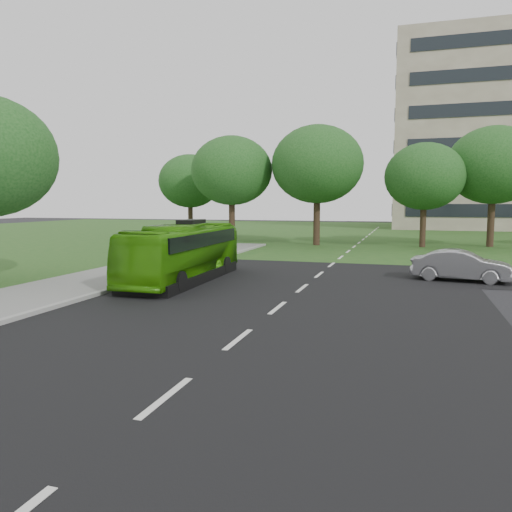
{
  "coord_description": "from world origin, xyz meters",
  "views": [
    {
      "loc": [
        4.11,
        -13.82,
        3.53
      ],
      "look_at": [
        -1.11,
        3.18,
        1.6
      ],
      "focal_mm": 35.0,
      "sensor_mm": 36.0,
      "label": 1
    }
  ],
  "objects_px": {
    "tree_park_f": "(190,181)",
    "sedan": "(461,266)",
    "tree_park_a": "(232,171)",
    "tree_park_b": "(317,164)",
    "tree_park_c": "(425,177)",
    "bus": "(184,253)",
    "tree_park_d": "(494,165)"
  },
  "relations": [
    {
      "from": "tree_park_f",
      "to": "sedan",
      "type": "bearing_deg",
      "value": -43.12
    },
    {
      "from": "tree_park_a",
      "to": "tree_park_b",
      "type": "distance_m",
      "value": 7.2
    },
    {
      "from": "tree_park_a",
      "to": "tree_park_c",
      "type": "relative_size",
      "value": 1.12
    },
    {
      "from": "tree_park_c",
      "to": "bus",
      "type": "height_order",
      "value": "tree_park_c"
    },
    {
      "from": "tree_park_b",
      "to": "bus",
      "type": "xyz_separation_m",
      "value": [
        -2.38,
        -20.18,
        -5.28
      ]
    },
    {
      "from": "bus",
      "to": "tree_park_a",
      "type": "bearing_deg",
      "value": 102.21
    },
    {
      "from": "tree_park_a",
      "to": "tree_park_b",
      "type": "height_order",
      "value": "tree_park_b"
    },
    {
      "from": "tree_park_a",
      "to": "sedan",
      "type": "relative_size",
      "value": 2.14
    },
    {
      "from": "bus",
      "to": "sedan",
      "type": "xyz_separation_m",
      "value": [
        11.9,
        3.62,
        -0.57
      ]
    },
    {
      "from": "tree_park_a",
      "to": "tree_park_b",
      "type": "bearing_deg",
      "value": 3.98
    },
    {
      "from": "tree_park_d",
      "to": "bus",
      "type": "bearing_deg",
      "value": -124.68
    },
    {
      "from": "tree_park_b",
      "to": "tree_park_c",
      "type": "relative_size",
      "value": 1.2
    },
    {
      "from": "tree_park_c",
      "to": "sedan",
      "type": "distance_m",
      "value": 17.96
    },
    {
      "from": "tree_park_a",
      "to": "tree_park_f",
      "type": "bearing_deg",
      "value": 139.0
    },
    {
      "from": "tree_park_c",
      "to": "tree_park_d",
      "type": "relative_size",
      "value": 0.86
    },
    {
      "from": "tree_park_d",
      "to": "tree_park_f",
      "type": "xyz_separation_m",
      "value": [
        -26.93,
        2.43,
        -0.8
      ]
    },
    {
      "from": "tree_park_d",
      "to": "bus",
      "type": "xyz_separation_m",
      "value": [
        -15.77,
        -22.79,
        -5.1
      ]
    },
    {
      "from": "tree_park_c",
      "to": "tree_park_d",
      "type": "height_order",
      "value": "tree_park_d"
    },
    {
      "from": "tree_park_d",
      "to": "tree_park_b",
      "type": "bearing_deg",
      "value": -168.97
    },
    {
      "from": "tree_park_a",
      "to": "bus",
      "type": "relative_size",
      "value": 0.99
    },
    {
      "from": "tree_park_b",
      "to": "tree_park_d",
      "type": "xyz_separation_m",
      "value": [
        13.39,
        2.61,
        -0.17
      ]
    },
    {
      "from": "sedan",
      "to": "tree_park_a",
      "type": "bearing_deg",
      "value": 54.8
    },
    {
      "from": "tree_park_b",
      "to": "sedan",
      "type": "distance_m",
      "value": 19.97
    },
    {
      "from": "tree_park_b",
      "to": "bus",
      "type": "height_order",
      "value": "tree_park_b"
    },
    {
      "from": "tree_park_f",
      "to": "sedan",
      "type": "height_order",
      "value": "tree_park_f"
    },
    {
      "from": "tree_park_b",
      "to": "tree_park_f",
      "type": "bearing_deg",
      "value": 159.6
    },
    {
      "from": "tree_park_a",
      "to": "bus",
      "type": "height_order",
      "value": "tree_park_a"
    },
    {
      "from": "tree_park_b",
      "to": "tree_park_f",
      "type": "height_order",
      "value": "tree_park_b"
    },
    {
      "from": "tree_park_d",
      "to": "tree_park_a",
      "type": "bearing_deg",
      "value": -171.4
    },
    {
      "from": "sedan",
      "to": "tree_park_f",
      "type": "bearing_deg",
      "value": 55.57
    },
    {
      "from": "tree_park_a",
      "to": "tree_park_f",
      "type": "height_order",
      "value": "tree_park_a"
    },
    {
      "from": "tree_park_b",
      "to": "tree_park_c",
      "type": "bearing_deg",
      "value": 4.85
    }
  ]
}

